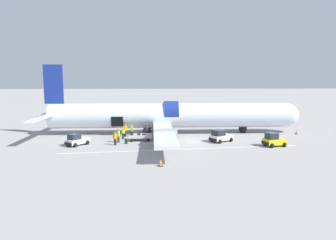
# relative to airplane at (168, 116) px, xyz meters

# --- Properties ---
(ground_plane) EXTENTS (500.00, 500.00, 0.00)m
(ground_plane) POSITION_rel_airplane_xyz_m (2.98, -6.33, -2.63)
(ground_plane) COLOR gray
(apron_marking_line) EXTENTS (28.00, 3.02, 0.01)m
(apron_marking_line) POSITION_rel_airplane_xyz_m (1.25, -10.77, -2.63)
(apron_marking_line) COLOR silver
(apron_marking_line) RESTS_ON ground_plane
(airplane) EXTENTS (39.48, 35.14, 10.21)m
(airplane) POSITION_rel_airplane_xyz_m (0.00, 0.00, 0.00)
(airplane) COLOR silver
(airplane) RESTS_ON ground_plane
(baggage_tug_lead) EXTENTS (2.81, 3.05, 1.48)m
(baggage_tug_lead) POSITION_rel_airplane_xyz_m (-11.61, -7.98, -2.00)
(baggage_tug_lead) COLOR white
(baggage_tug_lead) RESTS_ON ground_plane
(baggage_tug_mid) EXTENTS (3.43, 2.92, 1.59)m
(baggage_tug_mid) POSITION_rel_airplane_xyz_m (6.54, -6.70, -1.94)
(baggage_tug_mid) COLOR silver
(baggage_tug_mid) RESTS_ON ground_plane
(baggage_tug_rear) EXTENTS (2.88, 2.35, 1.67)m
(baggage_tug_rear) POSITION_rel_airplane_xyz_m (12.38, -9.68, -1.92)
(baggage_tug_rear) COLOR yellow
(baggage_tug_rear) RESTS_ON ground_plane
(baggage_cart_loading) EXTENTS (4.02, 2.17, 0.99)m
(baggage_cart_loading) POSITION_rel_airplane_xyz_m (-3.92, -5.32, -2.17)
(baggage_cart_loading) COLOR silver
(baggage_cart_loading) RESTS_ON ground_plane
(ground_crew_loader_a) EXTENTS (0.63, 0.44, 1.81)m
(ground_crew_loader_a) POSITION_rel_airplane_xyz_m (-0.86, -3.36, -1.68)
(ground_crew_loader_a) COLOR #2D2D33
(ground_crew_loader_a) RESTS_ON ground_plane
(ground_crew_loader_b) EXTENTS (0.58, 0.56, 1.80)m
(ground_crew_loader_b) POSITION_rel_airplane_xyz_m (-6.22, -2.35, -1.69)
(ground_crew_loader_b) COLOR black
(ground_crew_loader_b) RESTS_ON ground_plane
(ground_crew_driver) EXTENTS (0.54, 0.37, 1.56)m
(ground_crew_driver) POSITION_rel_airplane_xyz_m (-6.32, -4.10, -1.81)
(ground_crew_driver) COLOR #1E2338
(ground_crew_driver) RESTS_ON ground_plane
(ground_crew_supervisor) EXTENTS (0.58, 0.43, 1.66)m
(ground_crew_supervisor) POSITION_rel_airplane_xyz_m (-6.92, -8.03, -1.76)
(ground_crew_supervisor) COLOR black
(ground_crew_supervisor) RESTS_ON ground_plane
(ground_crew_helper) EXTENTS (0.49, 0.61, 1.75)m
(ground_crew_helper) POSITION_rel_airplane_xyz_m (-6.70, -6.47, -1.71)
(ground_crew_helper) COLOR #2D2D33
(ground_crew_helper) RESTS_ON ground_plane
(ground_crew_marshal) EXTENTS (0.52, 0.52, 1.63)m
(ground_crew_marshal) POSITION_rel_airplane_xyz_m (-5.23, -2.45, -1.77)
(ground_crew_marshal) COLOR black
(ground_crew_marshal) RESTS_ON ground_plane
(suitcase_on_tarmac_upright) EXTENTS (0.38, 0.29, 0.70)m
(suitcase_on_tarmac_upright) POSITION_rel_airplane_xyz_m (-5.62, -7.45, -2.33)
(suitcase_on_tarmac_upright) COLOR #14472D
(suitcase_on_tarmac_upright) RESTS_ON ground_plane
(safety_cone_nose) EXTENTS (0.44, 0.44, 0.68)m
(safety_cone_nose) POSITION_rel_airplane_xyz_m (19.11, -1.77, -2.31)
(safety_cone_nose) COLOR black
(safety_cone_nose) RESTS_ON ground_plane
(safety_cone_engine_left) EXTENTS (0.49, 0.49, 0.69)m
(safety_cone_engine_left) POSITION_rel_airplane_xyz_m (-1.59, -17.51, -2.31)
(safety_cone_engine_left) COLOR black
(safety_cone_engine_left) RESTS_ON ground_plane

